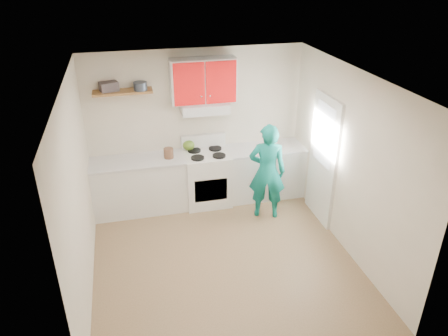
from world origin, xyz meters
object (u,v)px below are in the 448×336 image
object	(u,v)px
stove	(207,178)
person	(267,172)
crock	(169,154)
tin	(140,86)
kettle	(189,145)

from	to	relation	value
stove	person	world-z (taller)	person
stove	crock	distance (m)	0.83
stove	person	bearing A→B (deg)	-37.22
person	stove	bearing A→B (deg)	-18.65
person	tin	bearing A→B (deg)	-4.56
kettle	person	size ratio (longest dim) A/B	0.13
person	kettle	bearing A→B (deg)	-19.53
tin	crock	distance (m)	1.17
stove	crock	size ratio (longest dim) A/B	4.90
kettle	crock	size ratio (longest dim) A/B	1.08
tin	kettle	size ratio (longest dim) A/B	1.02
crock	kettle	bearing A→B (deg)	32.27
stove	kettle	xyz separation A→B (m)	(-0.26, 0.23, 0.55)
stove	tin	xyz separation A→B (m)	(-0.98, 0.14, 1.64)
stove	kettle	bearing A→B (deg)	139.15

